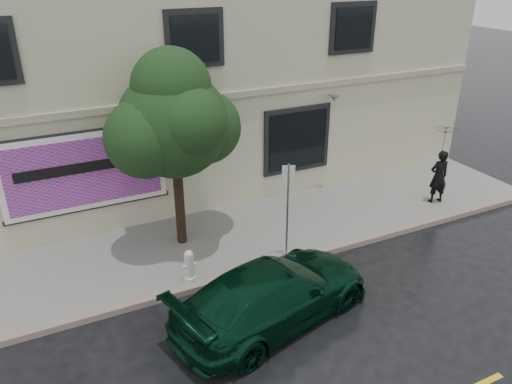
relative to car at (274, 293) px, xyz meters
name	(u,v)px	position (x,y,z in m)	size (l,w,h in m)	color
ground	(282,309)	(0.33, 0.20, -0.68)	(90.00, 90.00, 0.00)	black
sidewalk	(225,240)	(0.33, 3.45, -0.60)	(20.00, 3.50, 0.15)	gray
curb	(253,272)	(0.33, 1.70, -0.60)	(20.00, 0.18, 0.16)	gray
building	(157,75)	(0.33, 9.19, 2.82)	(20.00, 8.12, 7.00)	#B5AF92
billboard	(85,172)	(-2.87, 5.12, 1.38)	(4.30, 0.16, 2.20)	white
car	(274,293)	(0.00, 0.00, 0.00)	(2.05, 4.65, 1.35)	black
pedestrian	(439,177)	(7.13, 2.62, 0.32)	(0.62, 0.41, 1.69)	black
umbrella	(445,138)	(7.13, 2.62, 1.55)	(1.05, 1.05, 0.78)	black
street_tree	(174,124)	(-0.80, 3.77, 2.76)	(2.67, 2.67, 4.64)	black
fire_hydrant	(189,265)	(-1.19, 2.00, -0.14)	(0.32, 0.30, 0.79)	silver
sign_pole	(288,202)	(1.37, 1.90, 1.00)	(0.30, 0.14, 2.54)	gray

